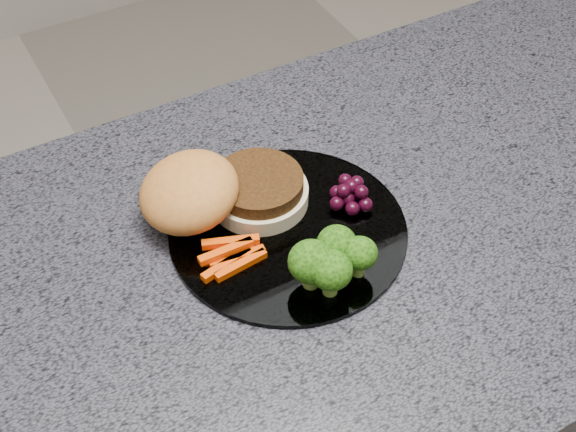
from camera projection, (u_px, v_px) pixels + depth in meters
name	position (u px, v px, depth m)	size (l,w,h in m)	color
countertop	(333.00, 246.00, 0.89)	(1.20, 0.60, 0.04)	#45454E
plate	(288.00, 231.00, 0.87)	(0.26, 0.26, 0.01)	white
burger	(215.00, 194.00, 0.87)	(0.19, 0.13, 0.06)	beige
carrot_sticks	(232.00, 255.00, 0.84)	(0.08, 0.05, 0.02)	#E64403
broccoli	(330.00, 259.00, 0.80)	(0.09, 0.07, 0.06)	olive
grape_bunch	(351.00, 194.00, 0.89)	(0.05, 0.05, 0.03)	black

